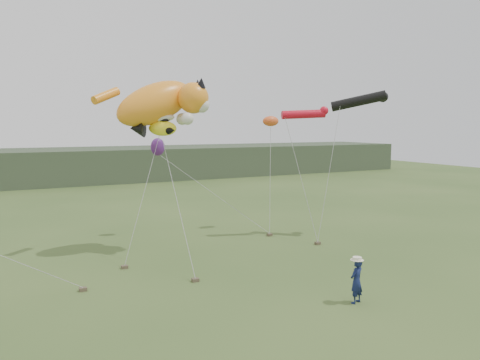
# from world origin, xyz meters

# --- Properties ---
(ground) EXTENTS (120.00, 120.00, 0.00)m
(ground) POSITION_xyz_m (0.00, 0.00, 0.00)
(ground) COLOR #385123
(ground) RESTS_ON ground
(headland) EXTENTS (90.00, 13.00, 4.00)m
(headland) POSITION_xyz_m (-3.11, 44.69, 1.92)
(headland) COLOR #2D3D28
(headland) RESTS_ON ground
(festival_attendant) EXTENTS (0.73, 0.59, 1.75)m
(festival_attendant) POSITION_xyz_m (2.08, -2.17, 0.87)
(festival_attendant) COLOR #131C48
(festival_attendant) RESTS_ON ground
(sandbag_anchors) EXTENTS (13.64, 6.15, 0.15)m
(sandbag_anchors) POSITION_xyz_m (-0.72, 5.64, 0.08)
(sandbag_anchors) COLOR brown
(sandbag_anchors) RESTS_ON ground
(cat_kite) EXTENTS (5.94, 3.17, 3.52)m
(cat_kite) POSITION_xyz_m (-2.04, 8.66, 8.08)
(cat_kite) COLOR orange
(cat_kite) RESTS_ON ground
(fish_kite) EXTENTS (2.69, 1.78, 1.29)m
(fish_kite) POSITION_xyz_m (-2.65, 8.56, 6.75)
(fish_kite) COLOR yellow
(fish_kite) RESTS_ON ground
(tube_kites) EXTENTS (6.33, 3.32, 1.75)m
(tube_kites) POSITION_xyz_m (8.98, 7.25, 8.12)
(tube_kites) COLOR black
(tube_kites) RESTS_ON ground
(misc_kites) EXTENTS (8.36, 1.90, 2.48)m
(misc_kites) POSITION_xyz_m (2.22, 11.68, 6.32)
(misc_kites) COLOR #EA5A24
(misc_kites) RESTS_ON ground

